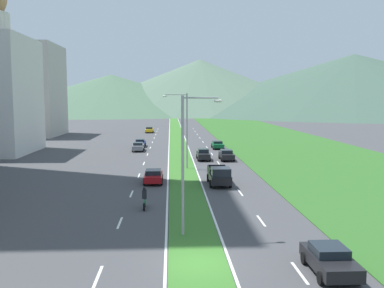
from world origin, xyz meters
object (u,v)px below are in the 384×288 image
object	(u,v)px
car_7	(149,130)
car_6	(226,155)
car_2	(330,259)
street_lamp_mid	(184,126)
pickup_truck_0	(219,176)
motorcycle_rider	(144,200)
car_1	(218,145)
car_8	(203,154)
street_lamp_near	(187,156)
car_3	(153,176)
car_0	(138,147)
car_5	(140,143)

from	to	relation	value
car_7	car_6	bearing A→B (deg)	-164.82
car_2	street_lamp_mid	bearing A→B (deg)	-169.10
pickup_truck_0	motorcycle_rider	world-z (taller)	pickup_truck_0
pickup_truck_0	car_6	bearing A→B (deg)	170.16
car_1	car_8	bearing A→B (deg)	-14.75
street_lamp_near	car_3	distance (m)	18.21
street_lamp_mid	car_0	world-z (taller)	street_lamp_mid
street_lamp_mid	car_7	size ratio (longest dim) A/B	2.01
car_1	street_lamp_mid	bearing A→B (deg)	-17.15
street_lamp_mid	car_8	bearing A→B (deg)	68.70
car_0	car_2	size ratio (longest dim) A/B	1.06
car_0	car_3	bearing A→B (deg)	-172.46
car_1	car_3	bearing A→B (deg)	-18.49
street_lamp_near	car_5	xyz separation A→B (m)	(-6.60, 51.21, -4.46)
car_2	car_8	xyz separation A→B (m)	(-3.35, 40.41, 0.07)
car_7	pickup_truck_0	xyz separation A→B (m)	(10.42, -67.17, 0.23)
car_0	car_8	size ratio (longest dim) A/B	0.92
street_lamp_near	car_0	xyz separation A→B (m)	(-6.48, 44.68, -4.42)
car_2	car_3	bearing A→B (deg)	-157.53
car_6	pickup_truck_0	bearing A→B (deg)	-9.84
car_3	motorcycle_rider	world-z (taller)	motorcycle_rider
motorcycle_rider	car_7	bearing A→B (deg)	2.51
car_1	car_3	world-z (taller)	car_3
car_3	car_1	bearing A→B (deg)	-18.49
car_2	motorcycle_rider	bearing A→B (deg)	-142.53
car_8	car_5	bearing A→B (deg)	-149.25
car_5	car_6	bearing A→B (deg)	-142.66
street_lamp_near	motorcycle_rider	world-z (taller)	street_lamp_near
car_1	car_3	size ratio (longest dim) A/B	1.07
car_5	motorcycle_rider	bearing A→B (deg)	-175.57
car_3	car_8	bearing A→B (deg)	-21.44
car_0	pickup_truck_0	bearing A→B (deg)	-160.15
car_2	pickup_truck_0	distance (m)	22.53
car_0	car_7	bearing A→B (deg)	0.05
car_6	car_8	distance (m)	3.35
pickup_truck_0	car_3	bearing A→B (deg)	-102.61
car_1	pickup_truck_0	world-z (taller)	pickup_truck_0
street_lamp_near	street_lamp_mid	size ratio (longest dim) A/B	0.96
car_5	motorcycle_rider	size ratio (longest dim) A/B	2.12
car_3	street_lamp_mid	bearing A→B (deg)	-21.56
car_1	pickup_truck_0	xyz separation A→B (m)	(-3.31, -31.69, 0.27)
car_5	street_lamp_mid	bearing A→B (deg)	-163.67
car_1	car_0	bearing A→B (deg)	-78.01
car_7	car_8	xyz separation A→B (m)	(10.15, -49.08, 0.05)
car_3	motorcycle_rider	size ratio (longest dim) A/B	2.20
street_lamp_near	car_8	bearing A→B (deg)	83.89
car_6	street_lamp_mid	bearing A→B (deg)	-41.61
street_lamp_mid	motorcycle_rider	xyz separation A→B (m)	(-3.84, -19.55, -4.70)
car_2	motorcycle_rider	distance (m)	16.69
car_6	car_7	distance (m)	51.42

